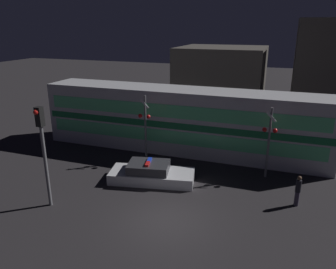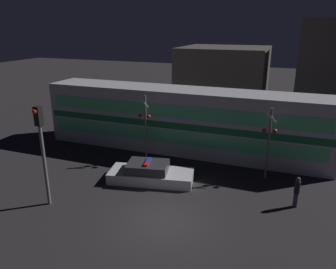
{
  "view_description": "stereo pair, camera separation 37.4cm",
  "coord_description": "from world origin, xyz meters",
  "px_view_note": "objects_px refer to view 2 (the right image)",
  "views": [
    {
      "loc": [
        4.41,
        -12.03,
        8.41
      ],
      "look_at": [
        -2.08,
        6.09,
        1.95
      ],
      "focal_mm": 35.0,
      "sensor_mm": 36.0,
      "label": 1
    },
    {
      "loc": [
        4.76,
        -11.9,
        8.41
      ],
      "look_at": [
        -2.08,
        6.09,
        1.95
      ],
      "focal_mm": 35.0,
      "sensor_mm": 36.0,
      "label": 2
    }
  ],
  "objects_px": {
    "police_car": "(150,174)",
    "crossing_signal_near": "(269,140)",
    "train": "(182,120)",
    "pedestrian": "(297,192)",
    "traffic_light_corner": "(42,143)"
  },
  "relations": [
    {
      "from": "police_car",
      "to": "crossing_signal_near",
      "type": "distance_m",
      "value": 6.9
    },
    {
      "from": "pedestrian",
      "to": "traffic_light_corner",
      "type": "xyz_separation_m",
      "value": [
        -11.36,
        -4.03,
        2.41
      ]
    },
    {
      "from": "police_car",
      "to": "crossing_signal_near",
      "type": "height_order",
      "value": "crossing_signal_near"
    },
    {
      "from": "police_car",
      "to": "crossing_signal_near",
      "type": "bearing_deg",
      "value": 12.54
    },
    {
      "from": "pedestrian",
      "to": "police_car",
      "type": "bearing_deg",
      "value": 179.58
    },
    {
      "from": "train",
      "to": "traffic_light_corner",
      "type": "relative_size",
      "value": 3.95
    },
    {
      "from": "crossing_signal_near",
      "to": "traffic_light_corner",
      "type": "bearing_deg",
      "value": -145.04
    },
    {
      "from": "train",
      "to": "pedestrian",
      "type": "height_order",
      "value": "train"
    },
    {
      "from": "crossing_signal_near",
      "to": "pedestrian",
      "type": "bearing_deg",
      "value": -59.19
    },
    {
      "from": "police_car",
      "to": "pedestrian",
      "type": "height_order",
      "value": "pedestrian"
    },
    {
      "from": "train",
      "to": "crossing_signal_near",
      "type": "height_order",
      "value": "train"
    },
    {
      "from": "police_car",
      "to": "crossing_signal_near",
      "type": "xyz_separation_m",
      "value": [
        6.05,
        2.71,
        1.91
      ]
    },
    {
      "from": "police_car",
      "to": "traffic_light_corner",
      "type": "height_order",
      "value": "traffic_light_corner"
    },
    {
      "from": "train",
      "to": "crossing_signal_near",
      "type": "xyz_separation_m",
      "value": [
        5.98,
        -2.59,
        0.19
      ]
    },
    {
      "from": "pedestrian",
      "to": "crossing_signal_near",
      "type": "relative_size",
      "value": 0.38
    }
  ]
}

